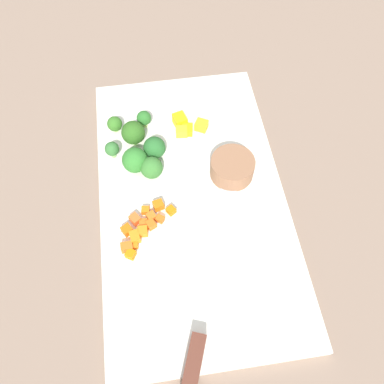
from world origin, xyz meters
The scene contains 29 objects.
ground_plane centered at (0.00, 0.00, 0.00)m, with size 4.00×4.00×0.00m, color #876F5E.
cutting_board centered at (0.00, 0.00, 0.01)m, with size 0.54×0.30×0.01m, color white.
prep_bowl centered at (0.03, -0.07, 0.03)m, with size 0.07×0.07×0.04m, color #946547.
chef_knife centered at (-0.20, 0.01, 0.02)m, with size 0.32×0.14×0.02m.
carrot_dice_0 centered at (-0.01, 0.06, 0.02)m, with size 0.01×0.02×0.01m, color orange.
carrot_dice_1 centered at (-0.09, 0.11, 0.02)m, with size 0.01×0.01×0.01m, color orange.
carrot_dice_2 centered at (-0.02, 0.08, 0.02)m, with size 0.01×0.01×0.01m, color orange.
carrot_dice_3 centered at (-0.06, 0.10, 0.02)m, with size 0.02×0.01×0.01m, color orange.
carrot_dice_4 centered at (-0.04, 0.06, 0.02)m, with size 0.01×0.01×0.01m, color orange.
carrot_dice_5 centered at (-0.03, 0.07, 0.02)m, with size 0.01×0.01×0.01m, color orange.
carrot_dice_6 centered at (-0.08, 0.11, 0.02)m, with size 0.01×0.02×0.01m, color orange.
carrot_dice_7 centered at (-0.04, 0.08, 0.02)m, with size 0.01×0.01×0.01m, color orange.
carrot_dice_8 centered at (-0.03, 0.10, 0.02)m, with size 0.02×0.01×0.01m, color orange.
carrot_dice_9 centered at (-0.06, 0.09, 0.02)m, with size 0.02×0.02×0.01m, color orange.
carrot_dice_10 centered at (-0.08, 0.10, 0.02)m, with size 0.01×0.01×0.01m, color orange.
carrot_dice_11 centered at (-0.03, 0.04, 0.02)m, with size 0.01×0.01×0.01m, color orange.
carrot_dice_12 centered at (-0.05, 0.07, 0.02)m, with size 0.01×0.01×0.01m, color orange.
carrot_dice_13 centered at (-0.05, 0.11, 0.02)m, with size 0.01×0.01×0.01m, color orange.
pepper_dice_0 centered at (0.14, -0.04, 0.02)m, with size 0.02×0.02×0.02m, color yellow.
pepper_dice_1 centered at (0.13, -0.01, 0.02)m, with size 0.02×0.02×0.01m, color yellow.
pepper_dice_2 centered at (0.13, 0.00, 0.02)m, with size 0.02×0.02×0.02m, color yellow.
pepper_dice_3 centered at (0.15, 0.00, 0.02)m, with size 0.02×0.02×0.02m, color yellow.
broccoli_floret_0 centered at (0.12, 0.08, 0.04)m, with size 0.04×0.04×0.05m.
broccoli_floret_1 centered at (0.07, 0.09, 0.03)m, with size 0.04×0.04×0.04m.
broccoli_floret_2 centered at (0.10, 0.12, 0.03)m, with size 0.02×0.02×0.03m.
broccoli_floret_3 centered at (0.16, 0.12, 0.03)m, with size 0.03×0.03×0.03m.
broccoli_floret_4 centered at (0.09, 0.05, 0.03)m, with size 0.04×0.04×0.04m.
broccoli_floret_5 centered at (0.16, 0.06, 0.03)m, with size 0.03×0.03×0.03m.
broccoli_floret_6 centered at (0.05, 0.06, 0.03)m, with size 0.04×0.04×0.04m.
Camera 1 is at (-0.32, 0.05, 0.58)m, focal length 36.97 mm.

